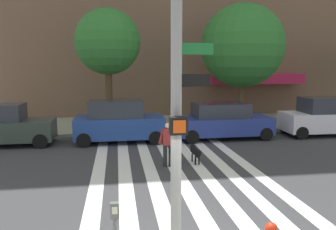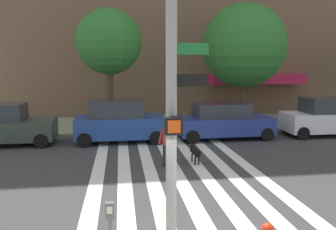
{
  "view_description": "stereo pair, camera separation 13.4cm",
  "coord_description": "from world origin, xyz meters",
  "px_view_note": "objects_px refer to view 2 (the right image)",
  "views": [
    {
      "loc": [
        -1.71,
        -5.91,
        3.68
      ],
      "look_at": [
        0.3,
        7.42,
        1.73
      ],
      "focal_mm": 36.53,
      "sensor_mm": 36.0,
      "label": 1
    },
    {
      "loc": [
        -1.58,
        -5.93,
        3.68
      ],
      "look_at": [
        0.3,
        7.42,
        1.73
      ],
      "focal_mm": 36.53,
      "sensor_mm": 36.0,
      "label": 2
    }
  ],
  "objects_px": {
    "pedestrian_dog_walker": "(168,142)",
    "parked_car_behind_first": "(119,122)",
    "traffic_light_pole": "(172,76)",
    "pedestrian_bystander": "(325,109)",
    "parked_car_near_curb": "(2,126)",
    "parked_car_third_in_line": "(224,121)",
    "dog_on_leash": "(195,151)",
    "street_tree_middle": "(244,46)",
    "parked_car_fourth_in_line": "(329,118)",
    "street_tree_nearest": "(109,42)"
  },
  "relations": [
    {
      "from": "parked_car_near_curb",
      "to": "street_tree_middle",
      "type": "xyz_separation_m",
      "value": [
        12.79,
        3.34,
        3.93
      ]
    },
    {
      "from": "traffic_light_pole",
      "to": "dog_on_leash",
      "type": "relative_size",
      "value": 5.48
    },
    {
      "from": "parked_car_fourth_in_line",
      "to": "pedestrian_bystander",
      "type": "height_order",
      "value": "parked_car_fourth_in_line"
    },
    {
      "from": "dog_on_leash",
      "to": "pedestrian_bystander",
      "type": "relative_size",
      "value": 0.64
    },
    {
      "from": "street_tree_nearest",
      "to": "street_tree_middle",
      "type": "bearing_deg",
      "value": 2.63
    },
    {
      "from": "parked_car_fourth_in_line",
      "to": "parked_car_third_in_line",
      "type": "bearing_deg",
      "value": -179.98
    },
    {
      "from": "street_tree_middle",
      "to": "pedestrian_dog_walker",
      "type": "distance_m",
      "value": 10.4
    },
    {
      "from": "parked_car_behind_first",
      "to": "street_tree_nearest",
      "type": "relative_size",
      "value": 0.64
    },
    {
      "from": "parked_car_behind_first",
      "to": "parked_car_third_in_line",
      "type": "bearing_deg",
      "value": -0.01
    },
    {
      "from": "parked_car_fourth_in_line",
      "to": "dog_on_leash",
      "type": "height_order",
      "value": "parked_car_fourth_in_line"
    },
    {
      "from": "parked_car_fourth_in_line",
      "to": "pedestrian_bystander",
      "type": "xyz_separation_m",
      "value": [
        1.24,
        2.29,
        0.12
      ]
    },
    {
      "from": "parked_car_behind_first",
      "to": "parked_car_third_in_line",
      "type": "relative_size",
      "value": 0.89
    },
    {
      "from": "street_tree_nearest",
      "to": "street_tree_middle",
      "type": "xyz_separation_m",
      "value": [
        7.91,
        0.36,
        -0.11
      ]
    },
    {
      "from": "pedestrian_dog_walker",
      "to": "dog_on_leash",
      "type": "bearing_deg",
      "value": 17.02
    },
    {
      "from": "street_tree_nearest",
      "to": "dog_on_leash",
      "type": "distance_m",
      "value": 9.05
    },
    {
      "from": "street_tree_middle",
      "to": "pedestrian_dog_walker",
      "type": "xyz_separation_m",
      "value": [
        -5.67,
        -7.79,
        -3.92
      ]
    },
    {
      "from": "pedestrian_dog_walker",
      "to": "parked_car_behind_first",
      "type": "bearing_deg",
      "value": 111.38
    },
    {
      "from": "parked_car_third_in_line",
      "to": "parked_car_fourth_in_line",
      "type": "distance_m",
      "value": 5.79
    },
    {
      "from": "traffic_light_pole",
      "to": "pedestrian_dog_walker",
      "type": "height_order",
      "value": "traffic_light_pole"
    },
    {
      "from": "parked_car_fourth_in_line",
      "to": "street_tree_middle",
      "type": "distance_m",
      "value": 6.27
    },
    {
      "from": "parked_car_third_in_line",
      "to": "pedestrian_dog_walker",
      "type": "distance_m",
      "value": 5.65
    },
    {
      "from": "street_tree_middle",
      "to": "dog_on_leash",
      "type": "distance_m",
      "value": 9.79
    },
    {
      "from": "parked_car_third_in_line",
      "to": "street_tree_middle",
      "type": "xyz_separation_m",
      "value": [
        2.18,
        3.34,
        3.96
      ]
    },
    {
      "from": "street_tree_middle",
      "to": "dog_on_leash",
      "type": "relative_size",
      "value": 6.8
    },
    {
      "from": "parked_car_behind_first",
      "to": "pedestrian_dog_walker",
      "type": "bearing_deg",
      "value": -68.62
    },
    {
      "from": "traffic_light_pole",
      "to": "parked_car_near_curb",
      "type": "xyz_separation_m",
      "value": [
        -6.27,
        11.14,
        -2.6
      ]
    },
    {
      "from": "street_tree_middle",
      "to": "dog_on_leash",
      "type": "height_order",
      "value": "street_tree_middle"
    },
    {
      "from": "parked_car_near_curb",
      "to": "street_tree_middle",
      "type": "height_order",
      "value": "street_tree_middle"
    },
    {
      "from": "traffic_light_pole",
      "to": "parked_car_behind_first",
      "type": "xyz_separation_m",
      "value": [
        -0.89,
        11.14,
        -2.53
      ]
    },
    {
      "from": "street_tree_nearest",
      "to": "dog_on_leash",
      "type": "bearing_deg",
      "value": -64.77
    },
    {
      "from": "parked_car_near_curb",
      "to": "street_tree_nearest",
      "type": "relative_size",
      "value": 0.7
    },
    {
      "from": "parked_car_fourth_in_line",
      "to": "street_tree_nearest",
      "type": "xyz_separation_m",
      "value": [
        -11.51,
        2.98,
        4.01
      ]
    },
    {
      "from": "parked_car_fourth_in_line",
      "to": "pedestrian_dog_walker",
      "type": "bearing_deg",
      "value": -154.36
    },
    {
      "from": "parked_car_third_in_line",
      "to": "dog_on_leash",
      "type": "height_order",
      "value": "parked_car_third_in_line"
    },
    {
      "from": "parked_car_fourth_in_line",
      "to": "street_tree_nearest",
      "type": "bearing_deg",
      "value": 165.49
    },
    {
      "from": "traffic_light_pole",
      "to": "pedestrian_dog_walker",
      "type": "xyz_separation_m",
      "value": [
        0.85,
        6.69,
        -2.59
      ]
    },
    {
      "from": "traffic_light_pole",
      "to": "parked_car_behind_first",
      "type": "relative_size",
      "value": 1.36
    },
    {
      "from": "traffic_light_pole",
      "to": "pedestrian_bystander",
      "type": "relative_size",
      "value": 3.54
    },
    {
      "from": "parked_car_fourth_in_line",
      "to": "parked_car_near_curb",
      "type": "bearing_deg",
      "value": -179.99
    },
    {
      "from": "traffic_light_pole",
      "to": "street_tree_nearest",
      "type": "xyz_separation_m",
      "value": [
        -1.38,
        14.12,
        1.44
      ]
    },
    {
      "from": "pedestrian_dog_walker",
      "to": "parked_car_near_curb",
      "type": "bearing_deg",
      "value": 148.0
    },
    {
      "from": "parked_car_behind_first",
      "to": "pedestrian_dog_walker",
      "type": "height_order",
      "value": "parked_car_behind_first"
    },
    {
      "from": "street_tree_nearest",
      "to": "parked_car_fourth_in_line",
      "type": "bearing_deg",
      "value": -14.51
    },
    {
      "from": "dog_on_leash",
      "to": "parked_car_fourth_in_line",
      "type": "bearing_deg",
      "value": 26.72
    },
    {
      "from": "traffic_light_pole",
      "to": "pedestrian_bystander",
      "type": "height_order",
      "value": "traffic_light_pole"
    },
    {
      "from": "pedestrian_dog_walker",
      "to": "parked_car_third_in_line",
      "type": "bearing_deg",
      "value": 51.9
    },
    {
      "from": "parked_car_behind_first",
      "to": "pedestrian_dog_walker",
      "type": "xyz_separation_m",
      "value": [
        1.74,
        -4.45,
        -0.07
      ]
    },
    {
      "from": "dog_on_leash",
      "to": "pedestrian_bystander",
      "type": "distance_m",
      "value": 11.4
    },
    {
      "from": "parked_car_near_curb",
      "to": "parked_car_third_in_line",
      "type": "height_order",
      "value": "parked_car_near_curb"
    },
    {
      "from": "pedestrian_bystander",
      "to": "street_tree_nearest",
      "type": "bearing_deg",
      "value": 176.9
    }
  ]
}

